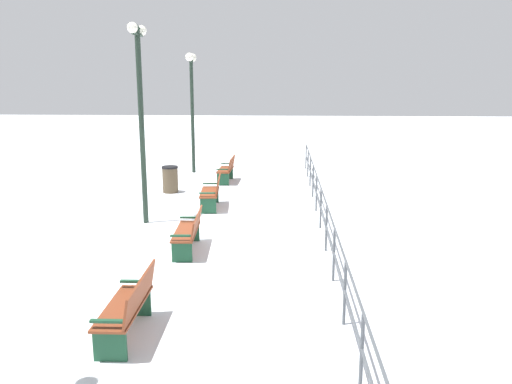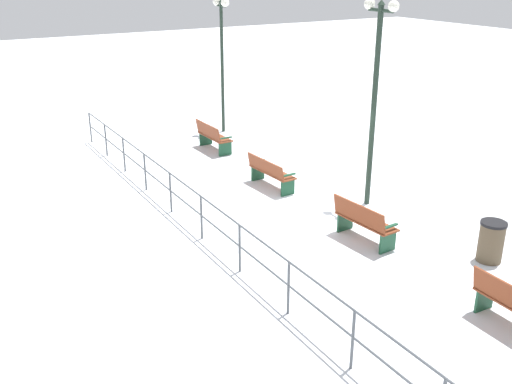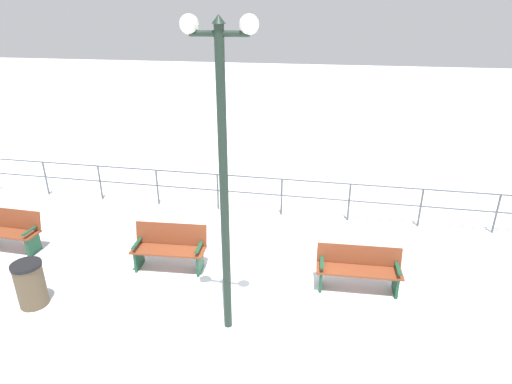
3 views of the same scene
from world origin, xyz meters
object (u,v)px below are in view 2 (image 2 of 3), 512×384
object	(u,v)px
bench_second	(364,221)
bench_fourth	(213,136)
lamppost_middle	(376,77)
trash_bin	(491,241)
lamppost_far	(222,39)
bench_third	(270,172)

from	to	relation	value
bench_second	bench_fourth	distance (m)	7.79
bench_second	bench_fourth	size ratio (longest dim) A/B	0.99
lamppost_middle	trash_bin	xyz separation A→B (m)	(0.14, -3.71, -2.81)
lamppost_far	trash_bin	size ratio (longest dim) A/B	5.31
bench_third	lamppost_far	xyz separation A→B (m)	(1.56, 5.79, 2.86)
bench_second	bench_fourth	world-z (taller)	bench_second
trash_bin	lamppost_far	bearing A→B (deg)	90.69
bench_second	lamppost_middle	world-z (taller)	lamppost_middle
bench_fourth	lamppost_middle	bearing A→B (deg)	-78.25
lamppost_middle	trash_bin	world-z (taller)	lamppost_middle
bench_second	lamppost_middle	xyz separation A→B (m)	(1.55, 1.67, 2.76)
bench_second	lamppost_far	bearing A→B (deg)	76.53
lamppost_middle	lamppost_far	world-z (taller)	lamppost_middle
bench_fourth	trash_bin	distance (m)	9.94
bench_second	bench_third	distance (m)	3.89
lamppost_middle	trash_bin	distance (m)	4.65
bench_fourth	lamppost_far	world-z (taller)	lamppost_far
trash_bin	bench_third	bearing A→B (deg)	106.05
lamppost_middle	bench_third	bearing A→B (deg)	125.16
bench_second	trash_bin	xyz separation A→B (m)	(1.69, -2.03, -0.05)
lamppost_middle	lamppost_far	xyz separation A→B (m)	(-0.00, 8.01, 0.07)
bench_fourth	lamppost_middle	xyz separation A→B (m)	(1.37, -6.11, 2.77)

